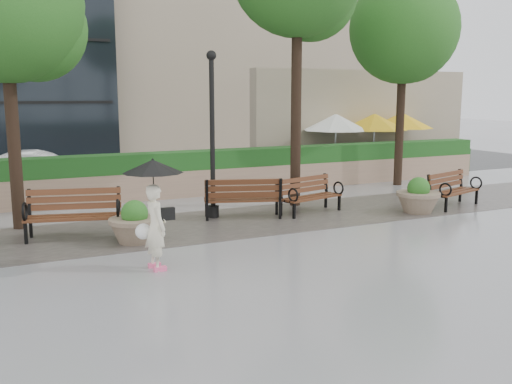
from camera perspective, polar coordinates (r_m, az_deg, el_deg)
name	(u,v)px	position (r m, az deg, el deg)	size (l,w,h in m)	color
ground	(261,258)	(10.84, 0.52, -6.58)	(100.00, 100.00, 0.00)	gray
cobble_strip	(206,225)	(13.51, -5.04, -3.30)	(28.00, 3.20, 0.01)	#383330
hedge_wall	(158,176)	(17.14, -9.73, 1.63)	(24.00, 0.80, 1.35)	tan
cafe_wall	(363,120)	(23.93, 10.69, 7.08)	(10.00, 0.60, 4.00)	tan
cafe_hedge	(386,164)	(22.01, 12.87, 2.74)	(8.00, 0.50, 0.90)	#1E501A
asphalt_street	(129,180)	(21.08, -12.63, 1.21)	(40.00, 7.00, 0.00)	black
bench_1	(74,225)	(12.73, -17.72, -3.13)	(2.07, 1.23, 1.05)	#582E19
bench_2	(243,206)	(14.16, -1.33, -1.42)	(2.01, 1.30, 1.01)	#582E19
bench_3	(311,203)	(14.81, 5.47, -1.07)	(1.84, 1.10, 0.93)	#582E19
bench_4	(453,197)	(16.45, 19.12, -0.47)	(1.86, 1.18, 0.94)	#582E19
planter_left	(135,226)	(12.07, -12.01, -3.36)	(1.07, 1.07, 0.90)	#7F6B56
planter_right	(418,199)	(15.37, 15.90, -0.67)	(1.12, 1.12, 0.94)	#7F6B56
lamppost	(212,146)	(14.06, -4.38, 4.63)	(0.28, 0.28, 4.08)	black
tree_0	(12,11)	(14.08, -23.23, 16.27)	(3.48, 3.39, 6.66)	black
tree_2	(406,34)	(20.04, 14.76, 15.06)	(3.62, 3.55, 6.92)	black
patio_umb_white	(336,123)	(21.77, 7.99, 6.88)	(2.50, 2.50, 2.30)	black
patio_umb_yellow_a	(374,122)	(22.38, 11.76, 6.85)	(2.50, 2.50, 2.30)	black
patio_umb_yellow_b	(402,121)	(23.77, 14.35, 6.91)	(2.50, 2.50, 2.30)	black
car_right	(40,171)	(19.46, -20.83, 1.99)	(1.34, 3.83, 1.26)	silver
pedestrian	(154,203)	(10.04, -10.12, -1.13)	(1.05, 1.05, 1.93)	#EEE5C8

